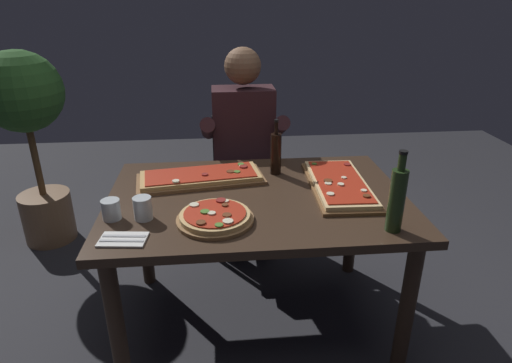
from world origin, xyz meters
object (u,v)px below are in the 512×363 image
object	(u,v)px
wine_bottle_dark	(276,153)
oil_bottle_amber	(397,198)
pizza_rectangular_left	(339,184)
seated_diner	(244,145)
tumbler_near_camera	(111,211)
dining_table	(257,213)
pizza_rectangular_front	(201,177)
potted_plant_corner	(28,124)
diner_chair	(243,175)
pizza_round_far	(215,217)
tumbler_far_side	(143,209)

from	to	relation	value
wine_bottle_dark	oil_bottle_amber	world-z (taller)	oil_bottle_amber
pizza_rectangular_left	seated_diner	bearing A→B (deg)	121.40
tumbler_near_camera	dining_table	bearing A→B (deg)	15.17
pizza_rectangular_front	potted_plant_corner	world-z (taller)	potted_plant_corner
pizza_rectangular_left	potted_plant_corner	distance (m)	2.02
diner_chair	pizza_round_far	bearing A→B (deg)	-99.80
potted_plant_corner	tumbler_far_side	bearing A→B (deg)	-52.76
pizza_rectangular_left	tumbler_near_camera	world-z (taller)	tumbler_near_camera
potted_plant_corner	pizza_rectangular_left	bearing A→B (deg)	-27.42
tumbler_near_camera	diner_chair	xyz separation A→B (m)	(0.62, 1.03, -0.29)
dining_table	pizza_rectangular_front	world-z (taller)	pizza_rectangular_front
wine_bottle_dark	tumbler_far_side	bearing A→B (deg)	-144.42
oil_bottle_amber	tumbler_near_camera	world-z (taller)	oil_bottle_amber
dining_table	wine_bottle_dark	size ratio (longest dim) A/B	4.78
pizza_rectangular_front	tumbler_near_camera	xyz separation A→B (m)	(-0.37, -0.37, 0.02)
pizza_rectangular_front	dining_table	bearing A→B (deg)	-36.98
tumbler_near_camera	tumbler_far_side	world-z (taller)	tumbler_far_side
pizza_rectangular_left	potted_plant_corner	world-z (taller)	potted_plant_corner
oil_bottle_amber	tumbler_far_side	size ratio (longest dim) A/B	3.42
oil_bottle_amber	pizza_rectangular_front	bearing A→B (deg)	143.68
tumbler_far_side	seated_diner	xyz separation A→B (m)	(0.49, 0.92, -0.04)
diner_chair	tumbler_near_camera	bearing A→B (deg)	-121.22
pizza_rectangular_left	potted_plant_corner	size ratio (longest dim) A/B	0.46
diner_chair	potted_plant_corner	distance (m)	1.42
pizza_rectangular_left	diner_chair	bearing A→B (deg)	117.46
pizza_rectangular_left	wine_bottle_dark	xyz separation A→B (m)	(-0.29, 0.21, 0.09)
pizza_rectangular_left	seated_diner	xyz separation A→B (m)	(-0.42, 0.69, -0.02)
wine_bottle_dark	pizza_rectangular_front	bearing A→B (deg)	-171.12
tumbler_near_camera	diner_chair	distance (m)	1.24
tumbler_near_camera	potted_plant_corner	world-z (taller)	potted_plant_corner
pizza_rectangular_left	seated_diner	size ratio (longest dim) A/B	0.46
wine_bottle_dark	seated_diner	world-z (taller)	seated_diner
tumbler_far_side	seated_diner	world-z (taller)	seated_diner
diner_chair	seated_diner	distance (m)	0.28
dining_table	pizza_rectangular_left	xyz separation A→B (m)	(0.41, 0.05, 0.12)
diner_chair	pizza_rectangular_left	bearing A→B (deg)	-62.54
wine_bottle_dark	potted_plant_corner	bearing A→B (deg)	154.60
dining_table	pizza_rectangular_left	bearing A→B (deg)	6.77
potted_plant_corner	pizza_rectangular_front	bearing A→B (deg)	-34.85
seated_diner	potted_plant_corner	xyz separation A→B (m)	(-1.37, 0.24, 0.11)
pizza_rectangular_front	tumbler_far_side	distance (m)	0.45
seated_diner	diner_chair	bearing A→B (deg)	90.00
dining_table	tumbler_near_camera	bearing A→B (deg)	-164.83
dining_table	pizza_round_far	world-z (taller)	pizza_round_far
diner_chair	wine_bottle_dark	bearing A→B (deg)	-77.26
tumbler_near_camera	potted_plant_corner	bearing A→B (deg)	123.11
tumbler_near_camera	pizza_rectangular_front	bearing A→B (deg)	45.61
pizza_round_far	tumbler_far_side	bearing A→B (deg)	170.26
pizza_rectangular_front	pizza_round_far	bearing A→B (deg)	-81.03
oil_bottle_amber	wine_bottle_dark	bearing A→B (deg)	121.58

